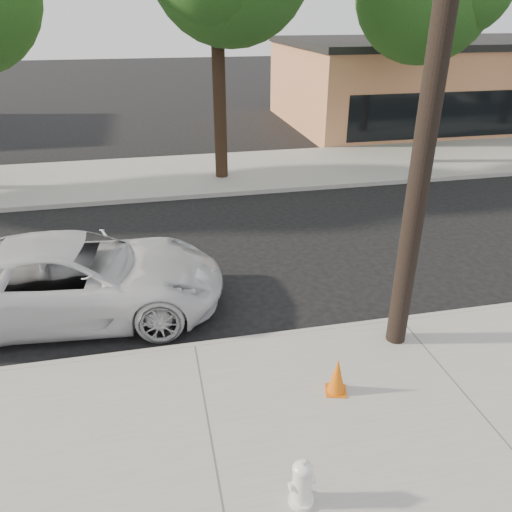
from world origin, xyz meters
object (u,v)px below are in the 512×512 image
Objects in this scene: utility_pole at (435,76)px; traffic_cone at (337,376)px; police_cruiser at (75,278)px; fire_hydrant at (302,484)px.

utility_pole is 4.65m from traffic_cone.
traffic_cone is at bearing -125.20° from police_cruiser.
utility_pole is 13.99× the size of fire_hydrant.
utility_pole is 14.46× the size of traffic_cone.
fire_hydrant reaches higher than traffic_cone.
traffic_cone is (4.18, -3.46, -0.35)m from police_cruiser.
utility_pole is at bearing 38.16° from fire_hydrant.
police_cruiser is at bearing 111.48° from fire_hydrant.
utility_pole is 7.32m from police_cruiser.
fire_hydrant is at bearing -145.12° from police_cruiser.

